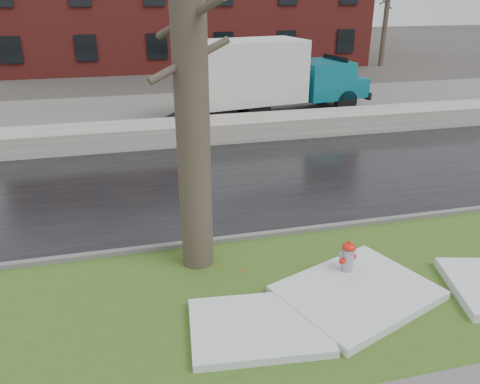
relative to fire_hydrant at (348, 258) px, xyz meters
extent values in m
plane|color=#47423D|center=(-1.30, 0.91, -0.46)|extent=(120.00, 120.00, 0.00)
cube|color=#36521B|center=(-1.30, -0.34, -0.44)|extent=(60.00, 4.50, 0.04)
cube|color=black|center=(-1.30, 5.41, -0.44)|extent=(60.00, 7.00, 0.03)
cube|color=slate|center=(-1.30, 13.91, -0.44)|extent=(60.00, 9.00, 0.03)
cube|color=slate|center=(-1.30, 1.91, -0.39)|extent=(60.00, 0.15, 0.14)
cube|color=beige|center=(-1.30, 9.61, -0.08)|extent=(60.00, 1.60, 0.75)
cylinder|color=brown|center=(-7.30, 26.91, 2.79)|extent=(0.36, 0.36, 6.50)
cylinder|color=brown|center=(-7.30, 26.91, 3.74)|extent=(0.84, 1.62, 0.73)
cylinder|color=brown|center=(-7.30, 26.91, 3.14)|extent=(1.40, 0.61, 0.63)
cylinder|color=brown|center=(14.70, 24.91, 2.79)|extent=(0.36, 0.36, 6.50)
cylinder|color=brown|center=(14.70, 24.91, 3.74)|extent=(0.84, 1.62, 0.73)
cylinder|color=brown|center=(14.70, 24.91, 3.14)|extent=(1.40, 0.61, 0.63)
cylinder|color=#95989C|center=(0.00, 0.00, -0.08)|extent=(0.28, 0.28, 0.67)
ellipsoid|color=red|center=(0.00, 0.00, 0.25)|extent=(0.33, 0.33, 0.15)
cylinder|color=red|center=(0.00, 0.00, 0.34)|extent=(0.06, 0.06, 0.05)
cylinder|color=red|center=(-0.13, -0.05, -0.01)|extent=(0.13, 0.13, 0.11)
cylinder|color=red|center=(0.13, 0.04, -0.01)|extent=(0.13, 0.13, 0.11)
cylinder|color=#95989C|center=(-0.05, 0.13, -0.01)|extent=(0.16, 0.14, 0.13)
cylinder|color=brown|center=(-2.68, 1.24, 3.48)|extent=(0.65, 0.65, 7.79)
cylinder|color=brown|center=(-2.68, 1.24, 4.26)|extent=(1.00, 1.77, 0.81)
cylinder|color=brown|center=(-2.68, 1.24, 3.59)|extent=(1.54, 0.74, 0.70)
cube|color=black|center=(2.27, 12.61, 0.16)|extent=(7.61, 2.18, 0.21)
cube|color=silver|center=(1.06, 12.41, 1.53)|extent=(5.42, 3.17, 2.55)
cube|color=#0D677B|center=(4.93, 13.06, 0.96)|extent=(2.52, 2.59, 1.61)
cube|color=#0D677B|center=(6.28, 13.28, 0.58)|extent=(1.46, 2.24, 0.85)
cube|color=black|center=(5.58, 13.17, 1.53)|extent=(0.39, 1.87, 0.85)
cube|color=black|center=(-2.01, 11.89, -0.15)|extent=(1.78, 1.39, 0.63)
cylinder|color=black|center=(5.79, 12.20, 0.06)|extent=(1.07, 0.45, 1.04)
cylinder|color=black|center=(5.46, 14.15, 0.06)|extent=(1.07, 0.45, 1.04)
cylinder|color=black|center=(1.51, 11.48, 0.06)|extent=(1.07, 0.45, 1.04)
cylinder|color=black|center=(1.18, 13.43, 0.06)|extent=(1.07, 0.45, 1.04)
cylinder|color=black|center=(0.02, 11.23, 0.06)|extent=(1.07, 0.45, 1.04)
cylinder|color=black|center=(-0.31, 13.18, 0.06)|extent=(1.07, 0.45, 1.04)
imported|color=black|center=(-1.73, 10.21, 1.24)|extent=(0.81, 0.69, 1.88)
cube|color=silver|center=(-0.08, -0.63, -0.34)|extent=(3.14, 2.79, 0.16)
cube|color=silver|center=(-2.07, -1.08, -0.35)|extent=(2.35, 1.81, 0.14)
camera|label=1|loc=(-3.82, -6.93, 4.69)|focal=35.00mm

